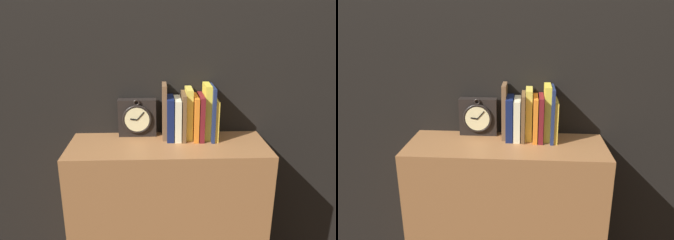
# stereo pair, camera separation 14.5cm
# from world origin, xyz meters

# --- Properties ---
(wall_back) EXTENTS (6.00, 0.05, 2.60)m
(wall_back) POSITION_xyz_m (0.00, 0.19, 1.30)
(wall_back) COLOR black
(wall_back) RESTS_ON ground_plane
(bookshelf) EXTENTS (0.90, 0.32, 0.88)m
(bookshelf) POSITION_xyz_m (0.00, 0.00, 0.44)
(bookshelf) COLOR #936038
(bookshelf) RESTS_ON ground_plane
(clock) EXTENTS (0.18, 0.07, 0.19)m
(clock) POSITION_xyz_m (-0.14, 0.12, 0.97)
(clock) COLOR black
(clock) RESTS_ON bookshelf
(book_slot0_brown) EXTENTS (0.02, 0.11, 0.26)m
(book_slot0_brown) POSITION_xyz_m (-0.01, 0.09, 1.01)
(book_slot0_brown) COLOR brown
(book_slot0_brown) RESTS_ON bookshelf
(book_slot1_navy) EXTENTS (0.03, 0.14, 0.20)m
(book_slot1_navy) POSITION_xyz_m (0.01, 0.08, 0.98)
(book_slot1_navy) COLOR #111B48
(book_slot1_navy) RESTS_ON bookshelf
(book_slot2_cream) EXTENTS (0.03, 0.14, 0.19)m
(book_slot2_cream) POSITION_xyz_m (0.05, 0.08, 0.98)
(book_slot2_cream) COLOR beige
(book_slot2_cream) RESTS_ON bookshelf
(book_slot3_brown) EXTENTS (0.02, 0.14, 0.22)m
(book_slot3_brown) POSITION_xyz_m (0.07, 0.08, 0.99)
(book_slot3_brown) COLOR brown
(book_slot3_brown) RESTS_ON bookshelf
(book_slot4_yellow) EXTENTS (0.03, 0.12, 0.24)m
(book_slot4_yellow) POSITION_xyz_m (0.10, 0.09, 1.00)
(book_slot4_yellow) COLOR gold
(book_slot4_yellow) RESTS_ON bookshelf
(book_slot5_orange) EXTENTS (0.02, 0.15, 0.21)m
(book_slot5_orange) POSITION_xyz_m (0.13, 0.08, 0.98)
(book_slot5_orange) COLOR orange
(book_slot5_orange) RESTS_ON bookshelf
(book_slot6_maroon) EXTENTS (0.02, 0.15, 0.21)m
(book_slot6_maroon) POSITION_xyz_m (0.16, 0.08, 0.99)
(book_slot6_maroon) COLOR maroon
(book_slot6_maroon) RESTS_ON bookshelf
(book_slot7_yellow) EXTENTS (0.03, 0.13, 0.26)m
(book_slot7_yellow) POSITION_xyz_m (0.18, 0.09, 1.01)
(book_slot7_yellow) COLOR yellow
(book_slot7_yellow) RESTS_ON bookshelf
(book_slot8_navy) EXTENTS (0.01, 0.15, 0.25)m
(book_slot8_navy) POSITION_xyz_m (0.21, 0.07, 1.01)
(book_slot8_navy) COLOR navy
(book_slot8_navy) RESTS_ON bookshelf
(book_slot9_yellow) EXTENTS (0.02, 0.14, 0.19)m
(book_slot9_yellow) POSITION_xyz_m (0.22, 0.08, 0.98)
(book_slot9_yellow) COLOR yellow
(book_slot9_yellow) RESTS_ON bookshelf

